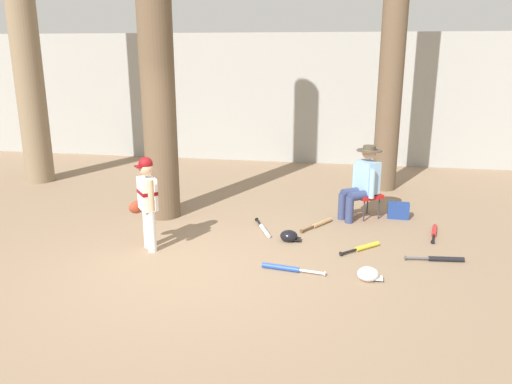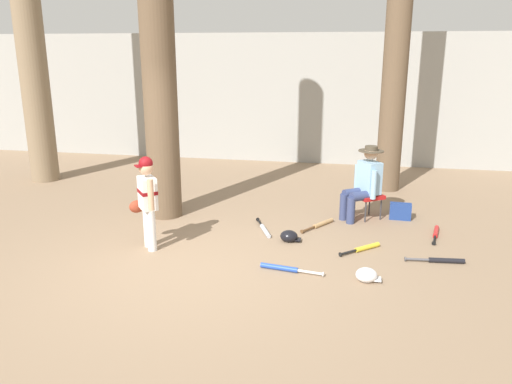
# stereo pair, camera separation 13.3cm
# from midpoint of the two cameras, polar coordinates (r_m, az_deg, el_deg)

# --- Properties ---
(ground_plane) EXTENTS (60.00, 60.00, 0.00)m
(ground_plane) POSITION_cam_midpoint_polar(r_m,az_deg,el_deg) (6.48, -6.81, -8.69)
(ground_plane) COLOR #897056
(concrete_back_wall) EXTENTS (18.00, 0.36, 3.05)m
(concrete_back_wall) POSITION_cam_midpoint_polar(r_m,az_deg,el_deg) (12.51, 2.54, 10.50)
(concrete_back_wall) COLOR #9E9E99
(concrete_back_wall) RESTS_ON ground
(tree_near_player) EXTENTS (0.87, 0.87, 6.38)m
(tree_near_player) POSITION_cam_midpoint_polar(r_m,az_deg,el_deg) (8.17, -10.55, 15.98)
(tree_near_player) COLOR brown
(tree_near_player) RESTS_ON ground
(tree_behind_spectator) EXTENTS (0.63, 0.63, 5.58)m
(tree_behind_spectator) POSITION_cam_midpoint_polar(r_m,az_deg,el_deg) (10.04, 15.85, 14.13)
(tree_behind_spectator) COLOR brown
(tree_behind_spectator) RESTS_ON ground
(young_ballplayer) EXTENTS (0.53, 0.49, 1.31)m
(young_ballplayer) POSITION_cam_midpoint_polar(r_m,az_deg,el_deg) (7.00, -11.67, -0.54)
(young_ballplayer) COLOR white
(young_ballplayer) RESTS_ON ground
(folding_stool) EXTENTS (0.56, 0.56, 0.41)m
(folding_stool) POSITION_cam_midpoint_polar(r_m,az_deg,el_deg) (8.43, 12.97, -0.53)
(folding_stool) COLOR red
(folding_stool) RESTS_ON ground
(seated_spectator) EXTENTS (0.65, 0.60, 1.20)m
(seated_spectator) POSITION_cam_midpoint_polar(r_m,az_deg,el_deg) (8.30, 12.54, 1.22)
(seated_spectator) COLOR navy
(seated_spectator) RESTS_ON ground
(handbag_beside_stool) EXTENTS (0.35, 0.20, 0.26)m
(handbag_beside_stool) POSITION_cam_midpoint_polar(r_m,az_deg,el_deg) (8.59, 16.38, -2.10)
(handbag_beside_stool) COLOR navy
(handbag_beside_stool) RESTS_ON ground
(tree_far_left) EXTENTS (0.91, 0.91, 6.97)m
(tree_far_left) POSITION_cam_midpoint_polar(r_m,az_deg,el_deg) (11.32, -23.89, 16.19)
(tree_far_left) COLOR #7F6B51
(tree_far_left) RESTS_ON ground
(bat_yellow_trainer) EXTENTS (0.56, 0.53, 0.07)m
(bat_yellow_trainer) POSITION_cam_midpoint_polar(r_m,az_deg,el_deg) (7.19, 12.61, -6.17)
(bat_yellow_trainer) COLOR yellow
(bat_yellow_trainer) RESTS_ON ground
(bat_wood_tan) EXTENTS (0.47, 0.68, 0.07)m
(bat_wood_tan) POSITION_cam_midpoint_polar(r_m,az_deg,el_deg) (8.02, 7.80, -3.60)
(bat_wood_tan) COLOR tan
(bat_wood_tan) RESTS_ON ground
(bat_red_barrel) EXTENTS (0.20, 0.73, 0.07)m
(bat_red_barrel) POSITION_cam_midpoint_polar(r_m,az_deg,el_deg) (8.05, 20.04, -4.36)
(bat_red_barrel) COLOR red
(bat_red_barrel) RESTS_ON ground
(bat_blue_youth) EXTENTS (0.81, 0.19, 0.07)m
(bat_blue_youth) POSITION_cam_midpoint_polar(r_m,az_deg,el_deg) (6.41, 3.78, -8.58)
(bat_blue_youth) COLOR #2347AD
(bat_blue_youth) RESTS_ON ground
(bat_black_composite) EXTENTS (0.76, 0.13, 0.07)m
(bat_black_composite) POSITION_cam_midpoint_polar(r_m,az_deg,el_deg) (7.07, 20.71, -7.22)
(bat_black_composite) COLOR black
(bat_black_composite) RESTS_ON ground
(bat_aluminum_silver) EXTENTS (0.37, 0.75, 0.07)m
(bat_aluminum_silver) POSITION_cam_midpoint_polar(r_m,az_deg,el_deg) (7.71, 1.45, -4.25)
(bat_aluminum_silver) COLOR #B7BCC6
(bat_aluminum_silver) RESTS_ON ground
(batting_helmet_white) EXTENTS (0.30, 0.23, 0.18)m
(batting_helmet_white) POSITION_cam_midpoint_polar(r_m,az_deg,el_deg) (6.27, 12.95, -9.11)
(batting_helmet_white) COLOR silver
(batting_helmet_white) RESTS_ON ground
(batting_helmet_black) EXTENTS (0.30, 0.23, 0.17)m
(batting_helmet_black) POSITION_cam_midpoint_polar(r_m,az_deg,el_deg) (7.34, 4.27, -5.00)
(batting_helmet_black) COLOR black
(batting_helmet_black) RESTS_ON ground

